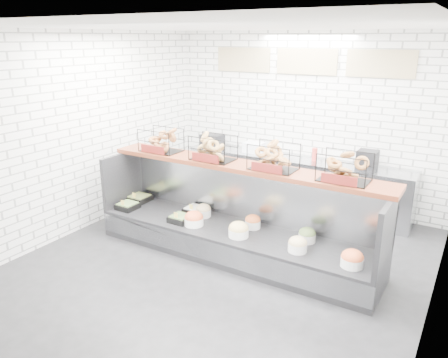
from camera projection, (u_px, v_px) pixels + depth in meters
The scene contains 5 objects.
ground at pixel (222, 264), 5.84m from camera, with size 5.50×5.50×0.00m, color black.
room_shell at pixel (246, 104), 5.69m from camera, with size 5.02×5.51×3.01m.
display_case at pixel (235, 232), 6.02m from camera, with size 4.00×0.90×1.20m.
bagel_shelf at pixel (242, 155), 5.83m from camera, with size 4.10×0.50×0.40m.
prep_counter at pixel (293, 181), 7.68m from camera, with size 4.00×0.60×1.20m.
Camera 1 is at (2.70, -4.44, 2.89)m, focal length 35.00 mm.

